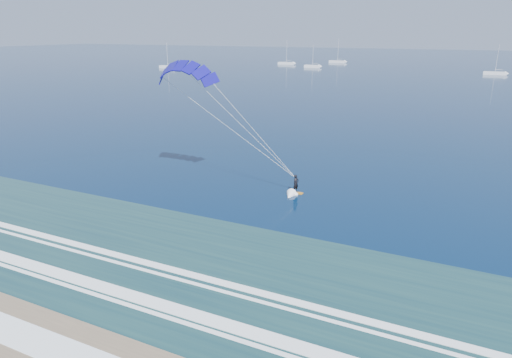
{
  "coord_description": "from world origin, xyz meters",
  "views": [
    {
      "loc": [
        23.41,
        -14.39,
        16.61
      ],
      "look_at": [
        4.62,
        24.47,
        2.53
      ],
      "focal_mm": 32.0,
      "sensor_mm": 36.0,
      "label": 1
    }
  ],
  "objects": [
    {
      "name": "sailboat_1",
      "position": [
        -67.07,
        208.68,
        0.68
      ],
      "size": [
        8.81,
        2.4,
        12.08
      ],
      "color": "silver",
      "rests_on": "ground"
    },
    {
      "name": "sailboat_8",
      "position": [
        -48.33,
        195.04,
        0.67
      ],
      "size": [
        7.74,
        2.4,
        10.11
      ],
      "color": "silver",
      "rests_on": "ground"
    },
    {
      "name": "sailboat_3",
      "position": [
        28.32,
        191.63,
        0.68
      ],
      "size": [
        8.34,
        2.4,
        11.63
      ],
      "color": "silver",
      "rests_on": "ground"
    },
    {
      "name": "ground",
      "position": [
        0.0,
        0.0,
        0.0
      ],
      "size": [
        900.0,
        900.0,
        0.0
      ],
      "primitive_type": "plane",
      "color": "#072542",
      "rests_on": "ground"
    },
    {
      "name": "sailboat_0",
      "position": [
        -107.28,
        162.39,
        0.68
      ],
      "size": [
        8.34,
        2.4,
        11.39
      ],
      "color": "silver",
      "rests_on": "ground"
    },
    {
      "name": "kitesurfer_rig",
      "position": [
        0.79,
        27.3,
        7.75
      ],
      "size": [
        17.72,
        5.2,
        14.71
      ],
      "color": "#B87015",
      "rests_on": "ground"
    },
    {
      "name": "sailboat_2",
      "position": [
        -47.23,
        232.89,
        0.68
      ],
      "size": [
        9.18,
        2.4,
        12.31
      ],
      "color": "silver",
      "rests_on": "ground"
    }
  ]
}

